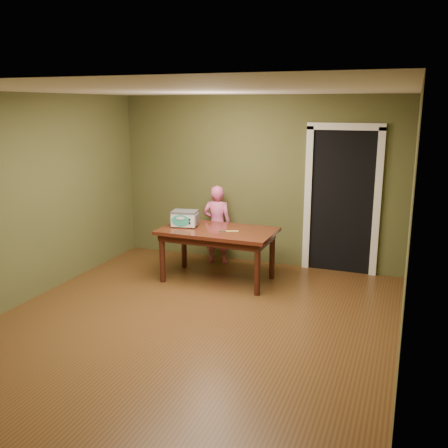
# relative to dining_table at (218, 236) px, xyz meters

# --- Properties ---
(floor) EXTENTS (5.00, 5.00, 0.00)m
(floor) POSITION_rel_dining_table_xyz_m (0.25, -1.45, -0.65)
(floor) COLOR brown
(floor) RESTS_ON ground
(room_shell) EXTENTS (4.52, 5.02, 2.61)m
(room_shell) POSITION_rel_dining_table_xyz_m (0.25, -1.45, 1.06)
(room_shell) COLOR #4F512B
(room_shell) RESTS_ON ground
(doorway) EXTENTS (1.10, 0.66, 2.25)m
(doorway) POSITION_rel_dining_table_xyz_m (1.55, 1.33, 0.41)
(doorway) COLOR black
(doorway) RESTS_ON ground
(dining_table) EXTENTS (1.61, 0.91, 0.75)m
(dining_table) POSITION_rel_dining_table_xyz_m (0.00, 0.00, 0.00)
(dining_table) COLOR #3B1A0D
(dining_table) RESTS_ON floor
(toy_oven) EXTENTS (0.41, 0.31, 0.23)m
(toy_oven) POSITION_rel_dining_table_xyz_m (-0.50, -0.01, 0.23)
(toy_oven) COLOR #4C4F54
(toy_oven) RESTS_ON dining_table
(baking_pan) EXTENTS (0.10, 0.10, 0.02)m
(baking_pan) POSITION_rel_dining_table_xyz_m (0.10, -0.09, 0.11)
(baking_pan) COLOR silver
(baking_pan) RESTS_ON dining_table
(spatula) EXTENTS (0.18, 0.09, 0.01)m
(spatula) POSITION_rel_dining_table_xyz_m (0.23, -0.03, 0.10)
(spatula) COLOR #FAEE6C
(spatula) RESTS_ON dining_table
(child) EXTENTS (0.49, 0.36, 1.24)m
(child) POSITION_rel_dining_table_xyz_m (-0.31, 0.75, -0.03)
(child) COLOR #DA598C
(child) RESTS_ON floor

